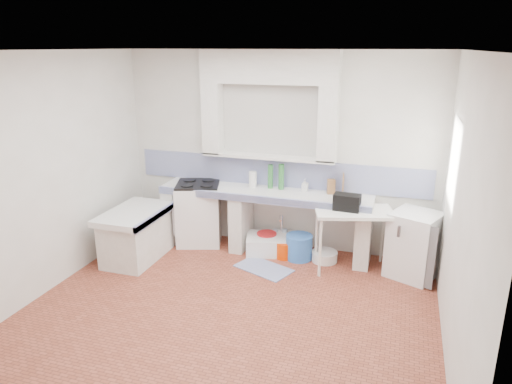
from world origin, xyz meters
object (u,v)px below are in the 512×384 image
(side_table, at_px, (352,240))
(sink, at_px, (278,245))
(fridge, at_px, (414,245))
(stove, at_px, (199,214))

(side_table, bearing_deg, sink, 152.19)
(sink, height_order, side_table, side_table)
(sink, distance_m, fridge, 1.86)
(stove, relative_size, side_table, 0.90)
(stove, height_order, side_table, stove)
(side_table, distance_m, fridge, 0.77)
(stove, xyz_separation_m, fridge, (3.05, -0.17, -0.02))
(sink, distance_m, side_table, 1.12)
(side_table, xyz_separation_m, fridge, (0.77, 0.05, 0.01))
(stove, bearing_deg, sink, -18.11)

